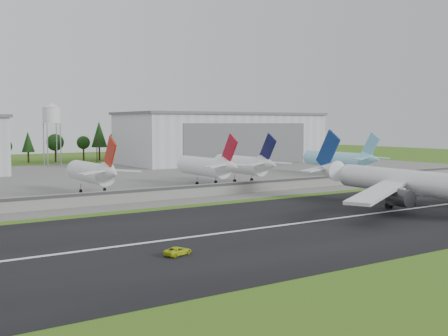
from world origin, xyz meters
TOP-DOWN VIEW (x-y plane):
  - ground at (0.00, 0.00)m, footprint 600.00×600.00m
  - runway at (0.00, 10.00)m, footprint 320.00×60.00m
  - runway_centerline at (0.00, 10.00)m, footprint 220.00×1.00m
  - apron at (0.00, 120.00)m, footprint 320.00×150.00m
  - blast_fence at (0.00, 54.99)m, footprint 240.00×0.61m
  - hangar_east at (75.00, 164.92)m, footprint 102.00×47.00m
  - water_tower at (-5.00, 185.00)m, footprint 8.40×8.40m
  - utility_poles at (0.00, 200.00)m, footprint 230.00×3.00m
  - treeline at (0.00, 215.00)m, footprint 320.00×16.00m
  - main_airliner at (26.50, 9.56)m, footprint 57.14×59.25m
  - ground_vehicle at (-41.04, -0.56)m, footprint 5.03×3.39m
  - parked_jet_red_a at (-25.28, 76.57)m, footprint 7.36×31.29m
  - parked_jet_red_b at (12.41, 76.58)m, footprint 7.36×31.29m
  - parked_jet_navy at (26.80, 76.58)m, footprint 7.36×31.29m
  - parked_jet_skyblue at (75.58, 81.57)m, footprint 7.36×37.29m

SIDE VIEW (x-z plane):
  - ground at x=0.00m, z-range 0.00..0.00m
  - utility_poles at x=0.00m, z-range -6.00..6.00m
  - treeline at x=0.00m, z-range -11.00..11.00m
  - runway at x=0.00m, z-range 0.00..0.10m
  - apron at x=0.00m, z-range 0.00..0.10m
  - runway_centerline at x=0.00m, z-range 0.10..0.12m
  - ground_vehicle at x=-41.04m, z-range 0.10..1.38m
  - blast_fence at x=0.00m, z-range 0.06..3.56m
  - main_airliner at x=26.50m, z-range -4.19..13.98m
  - parked_jet_skyblue at x=75.58m, z-range -2.20..14.52m
  - parked_jet_red_a at x=-25.28m, z-range -2.15..14.56m
  - parked_jet_red_b at x=12.41m, z-range -2.11..14.71m
  - parked_jet_navy at x=26.80m, z-range -2.10..14.72m
  - hangar_east at x=75.00m, z-range 0.03..25.23m
  - water_tower at x=-5.00m, z-range 9.85..39.25m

